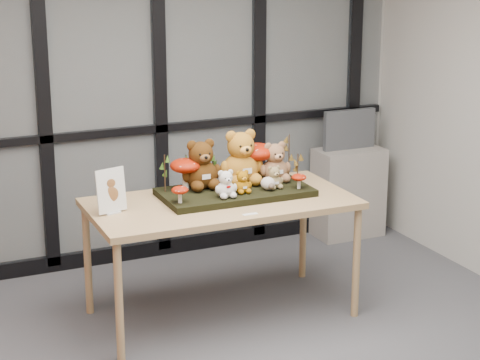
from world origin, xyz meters
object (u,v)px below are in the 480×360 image
display_table (221,210)px  mushroom_back_left (186,172)px  bear_beige_small (274,176)px  monitor (349,129)px  plush_cream_hedgehog (268,183)px  bear_white_bow (226,182)px  mushroom_front_left (180,194)px  mushroom_front_right (299,181)px  sign_holder (111,193)px  bear_pooh_yellow (241,154)px  bear_small_yellow (242,180)px  bear_brown_medium (201,161)px  bear_tan_back (275,160)px  mushroom_back_right (257,160)px  diorama_tray (235,192)px  cabinet (348,192)px

display_table → mushroom_back_left: size_ratio=7.52×
bear_beige_small → monitor: 1.66m
plush_cream_hedgehog → bear_white_bow: bearing=-173.0°
plush_cream_hedgehog → mushroom_back_left: bearing=155.0°
mushroom_front_left → mushroom_front_right: 0.84m
bear_white_bow → sign_holder: size_ratio=0.70×
bear_pooh_yellow → bear_beige_small: 0.28m
display_table → bear_small_yellow: bearing=-10.7°
bear_white_bow → mushroom_back_left: bearing=122.8°
bear_pooh_yellow → bear_brown_medium: size_ratio=1.12×
plush_cream_hedgehog → monitor: (1.31, 1.12, 0.02)m
bear_brown_medium → mushroom_back_left: bearing=175.2°
bear_tan_back → mushroom_back_right: size_ratio=1.07×
diorama_tray → bear_small_yellow: bear_small_yellow is taller
cabinet → plush_cream_hedgehog: bearing=-140.0°
bear_beige_small → cabinet: 1.75m
bear_tan_back → mushroom_front_left: bearing=-164.2°
bear_small_yellow → diorama_tray: bearing=96.9°
diorama_tray → mushroom_back_right: bearing=33.6°
diorama_tray → mushroom_back_left: bearing=156.2°
display_table → bear_small_yellow: (0.14, -0.03, 0.19)m
mushroom_front_right → bear_pooh_yellow: bearing=137.6°
cabinet → bear_white_bow: bearing=-145.2°
display_table → bear_white_bow: 0.22m
plush_cream_hedgehog → cabinet: plush_cream_hedgehog is taller
diorama_tray → bear_brown_medium: 0.31m
bear_tan_back → plush_cream_hedgehog: (-0.14, -0.18, -0.10)m
diorama_tray → bear_beige_small: bearing=-17.5°
bear_white_bow → plush_cream_hedgehog: size_ratio=2.09×
bear_beige_small → mushroom_front_left: bear_beige_small is taller
bear_white_bow → mushroom_back_right: mushroom_back_right is taller
bear_pooh_yellow → bear_tan_back: bear_pooh_yellow is taller
mushroom_front_left → sign_holder: sign_holder is taller
bear_pooh_yellow → cabinet: 1.80m
bear_pooh_yellow → bear_brown_medium: bear_pooh_yellow is taller
bear_white_bow → cabinet: bear_white_bow is taller
bear_tan_back → cabinet: size_ratio=0.40×
bear_beige_small → plush_cream_hedgehog: bear_beige_small is taller
mushroom_back_left → diorama_tray: bearing=-24.5°
bear_tan_back → sign_holder: bearing=-174.1°
bear_small_yellow → bear_pooh_yellow: bearing=69.3°
diorama_tray → plush_cream_hedgehog: (0.19, -0.10, 0.07)m
bear_small_yellow → bear_white_bow: size_ratio=0.84×
mushroom_back_right → cabinet: bearing=33.7°
bear_tan_back → sign_holder: 1.20m
bear_small_yellow → monitor: monitor is taller
bear_tan_back → cabinet: bear_tan_back is taller
display_table → bear_beige_small: bearing=-2.0°
mushroom_back_right → sign_holder: 1.12m
mushroom_front_left → sign_holder: (-0.42, 0.10, 0.03)m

